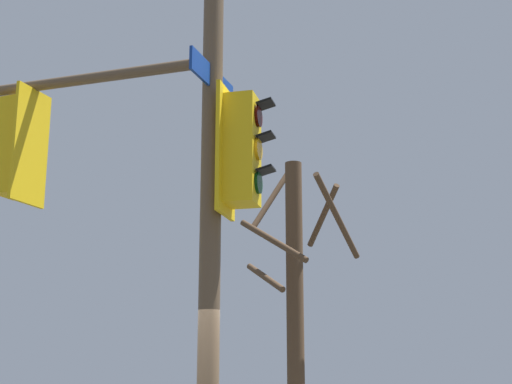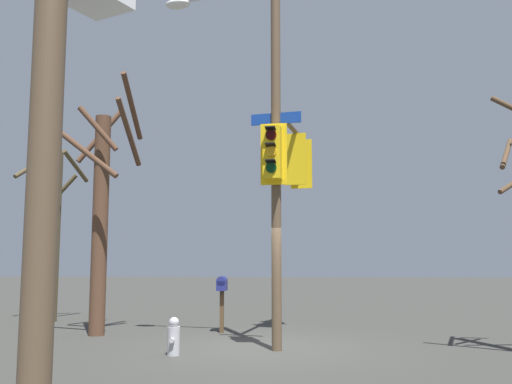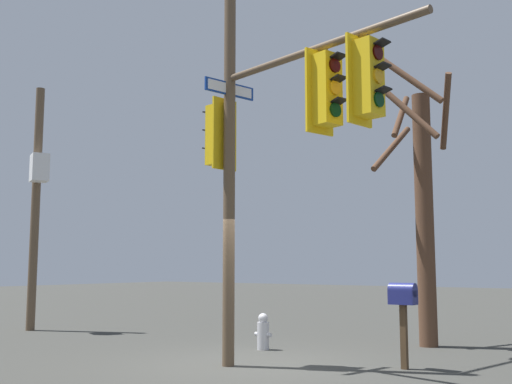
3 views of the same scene
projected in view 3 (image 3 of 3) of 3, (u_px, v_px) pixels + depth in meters
The scene contains 6 objects.
ground_plane at pixel (252, 365), 10.40m from camera, with size 80.00×80.00×0.00m, color #363632.
main_signal_pole_assembly at pixel (271, 99), 10.26m from camera, with size 4.65×3.53×8.21m.
secondary_pole_assembly at pixel (37, 194), 16.33m from camera, with size 0.80×0.63×6.56m.
fire_hydrant at pixel (263, 332), 12.36m from camera, with size 0.38×0.24×0.73m.
mailbox at pixel (403, 301), 10.14m from camera, with size 0.45×0.25×1.41m.
bare_tree_corner at pixel (422, 200), 13.15m from camera, with size 1.73×1.77×6.38m.
Camera 3 is at (6.21, -8.69, 1.69)m, focal length 42.67 mm.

